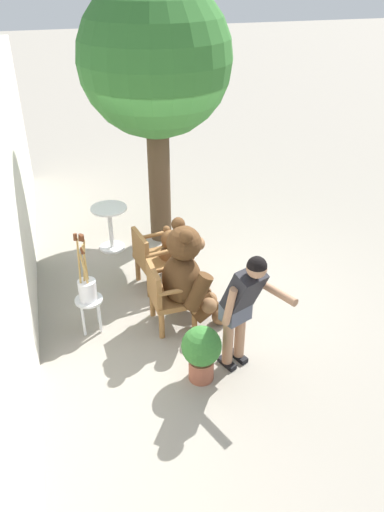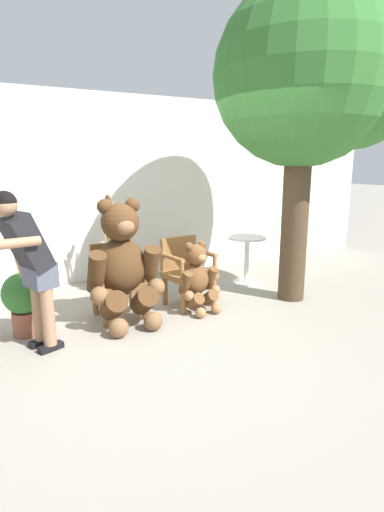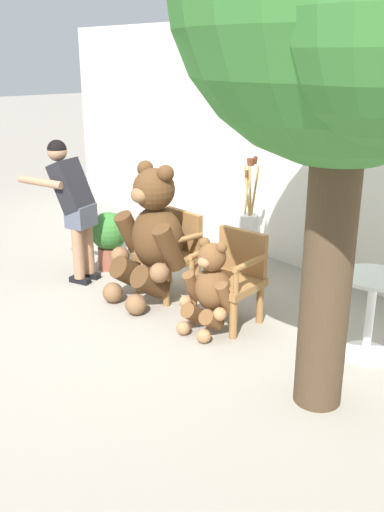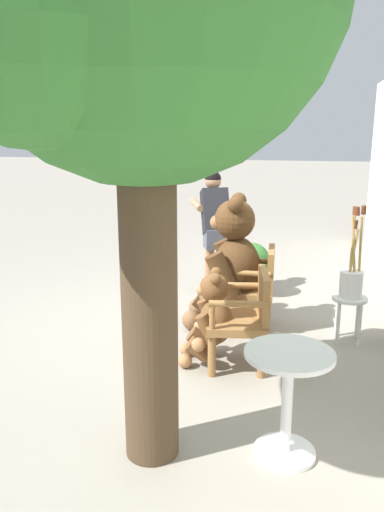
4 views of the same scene
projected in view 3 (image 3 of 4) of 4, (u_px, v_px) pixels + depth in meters
The scene contains 11 objects.
ground_plane at pixel (142, 326), 5.32m from camera, with size 60.00×60.00×0.00m, color gray.
back_wall at pixel (316, 149), 6.30m from camera, with size 10.00×0.16×2.80m, color silver.
wooden_chair_left at pixel (172, 251), 5.93m from camera, with size 0.58×0.54×0.86m.
wooden_chair_right at pixel (232, 275), 5.28m from camera, with size 0.64×0.61×0.86m.
teddy_bear_large at pixel (152, 235), 5.69m from camera, with size 0.84×0.81×1.41m.
teddy_bear_small at pixel (210, 287), 5.10m from camera, with size 0.53×0.53×0.86m.
person_visitor at pixel (72, 200), 6.13m from camera, with size 0.70×0.67×1.54m.
white_stool at pixel (248, 246), 6.42m from camera, with size 0.34×0.34×0.46m.
brush_bucket at pixel (248, 221), 6.32m from camera, with size 0.22×0.22×0.90m.
round_side_table at pixel (371, 306), 4.66m from camera, with size 0.56×0.56×0.72m.
potted_plant at pixel (109, 236), 6.62m from camera, with size 0.44×0.44×0.68m.
Camera 3 is at (3.98, -2.71, 2.40)m, focal length 40.00 mm.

